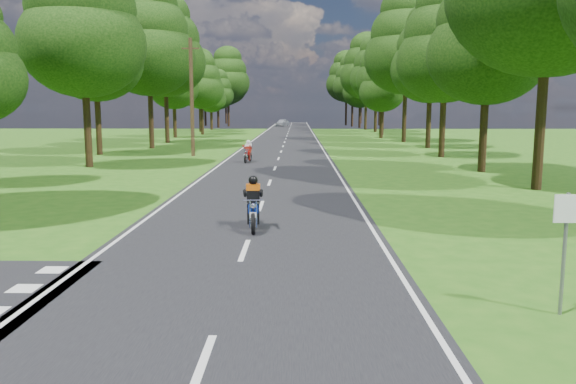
{
  "coord_description": "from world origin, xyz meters",
  "views": [
    {
      "loc": [
        1.23,
        -10.78,
        3.32
      ],
      "look_at": [
        0.99,
        4.0,
        1.1
      ],
      "focal_mm": 35.0,
      "sensor_mm": 36.0,
      "label": 1
    }
  ],
  "objects": [
    {
      "name": "distant_car",
      "position": [
        -1.45,
        91.47,
        0.7
      ],
      "size": [
        2.76,
        4.27,
        1.35
      ],
      "primitive_type": "imported",
      "rotation": [
        0.0,
        0.0,
        -0.32
      ],
      "color": "silver",
      "rests_on": "main_road"
    },
    {
      "name": "ground",
      "position": [
        0.0,
        0.0,
        0.0
      ],
      "size": [
        160.0,
        160.0,
        0.0
      ],
      "primitive_type": "plane",
      "color": "#265914",
      "rests_on": "ground"
    },
    {
      "name": "road_markings",
      "position": [
        -0.14,
        48.13,
        0.02
      ],
      "size": [
        7.4,
        140.0,
        0.01
      ],
      "color": "silver",
      "rests_on": "main_road"
    },
    {
      "name": "rider_near_blue",
      "position": [
        0.03,
        4.37,
        0.75
      ],
      "size": [
        0.7,
        1.79,
        1.46
      ],
      "primitive_type": null,
      "rotation": [
        0.0,
        0.0,
        0.07
      ],
      "color": "#0D2A96",
      "rests_on": "main_road"
    },
    {
      "name": "road_sign",
      "position": [
        5.5,
        -2.01,
        1.34
      ],
      "size": [
        0.45,
        0.07,
        2.0
      ],
      "color": "slate",
      "rests_on": "ground"
    },
    {
      "name": "treeline",
      "position": [
        1.43,
        60.06,
        8.25
      ],
      "size": [
        40.0,
        115.35,
        14.78
      ],
      "color": "black",
      "rests_on": "ground"
    },
    {
      "name": "telegraph_pole",
      "position": [
        -6.0,
        28.0,
        4.07
      ],
      "size": [
        1.2,
        0.26,
        8.0
      ],
      "color": "#382616",
      "rests_on": "ground"
    },
    {
      "name": "main_road",
      "position": [
        0.0,
        50.0,
        0.01
      ],
      "size": [
        7.0,
        140.0,
        0.02
      ],
      "primitive_type": "cube",
      "color": "black",
      "rests_on": "ground"
    },
    {
      "name": "rider_far_red",
      "position": [
        -1.79,
        23.46,
        0.7
      ],
      "size": [
        0.74,
        1.69,
        1.36
      ],
      "primitive_type": null,
      "rotation": [
        0.0,
        0.0,
        -0.12
      ],
      "color": "#AB0F0D",
      "rests_on": "main_road"
    }
  ]
}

